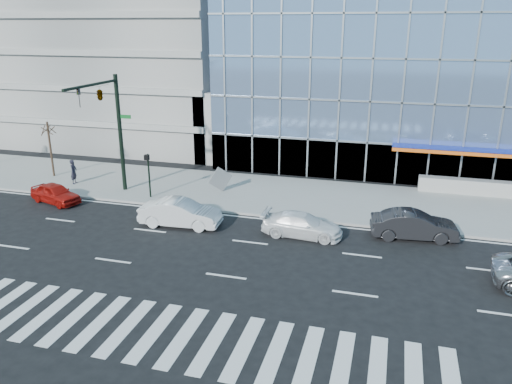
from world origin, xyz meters
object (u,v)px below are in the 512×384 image
at_px(traffic_signal, 106,108).
at_px(dark_sedan, 414,225).
at_px(red_sedan, 55,193).
at_px(white_sedan, 180,213).
at_px(tilted_panel, 220,179).
at_px(pedestrian, 74,172).
at_px(street_tree_near, 48,129).
at_px(ped_signal_post, 148,169).
at_px(white_suv, 302,225).

bearing_deg(traffic_signal, dark_sedan, -4.59).
distance_m(dark_sedan, red_sedan, 22.75).
xyz_separation_m(white_sedan, tilted_panel, (0.30, 6.16, 0.27)).
xyz_separation_m(dark_sedan, tilted_panel, (-12.84, 4.36, 0.29)).
distance_m(white_sedan, pedestrian, 11.81).
relative_size(red_sedan, pedestrian, 2.13).
bearing_deg(street_tree_near, white_sedan, -25.19).
distance_m(street_tree_near, dark_sedan, 27.09).
relative_size(dark_sedan, red_sedan, 1.23).
bearing_deg(tilted_panel, traffic_signal, 160.40).
distance_m(dark_sedan, tilted_panel, 13.56).
bearing_deg(dark_sedan, white_sedan, 90.63).
distance_m(white_sedan, red_sedan, 9.71).
bearing_deg(red_sedan, pedestrian, 33.46).
height_order(dark_sedan, tilted_panel, tilted_panel).
relative_size(dark_sedan, tilted_panel, 3.60).
xyz_separation_m(ped_signal_post, pedestrian, (-6.77, 1.31, -1.10)).
bearing_deg(pedestrian, white_sedan, -125.70).
bearing_deg(tilted_panel, white_suv, -82.07).
bearing_deg(red_sedan, ped_signal_post, -50.88).
relative_size(ped_signal_post, white_suv, 0.67).
height_order(white_suv, white_sedan, white_sedan).
relative_size(white_suv, tilted_panel, 3.47).
xyz_separation_m(street_tree_near, white_sedan, (13.41, -6.31, -2.99)).
bearing_deg(pedestrian, tilted_panel, -94.60).
bearing_deg(white_suv, white_sedan, 95.37).
distance_m(traffic_signal, white_sedan, 9.02).
distance_m(ped_signal_post, dark_sedan, 17.21).
xyz_separation_m(traffic_signal, street_tree_near, (-7.00, 2.93, -2.39)).
relative_size(white_sedan, dark_sedan, 1.02).
relative_size(street_tree_near, tilted_panel, 3.25).
bearing_deg(pedestrian, white_suv, -114.87).
bearing_deg(street_tree_near, white_suv, -15.92).
xyz_separation_m(street_tree_near, white_suv, (20.55, -5.86, -3.12)).
bearing_deg(white_sedan, white_suv, -90.05).
xyz_separation_m(white_suv, dark_sedan, (6.00, 1.36, 0.12)).
xyz_separation_m(street_tree_near, pedestrian, (2.73, -1.25, -2.74)).
relative_size(ped_signal_post, red_sedan, 0.79).
height_order(traffic_signal, tilted_panel, traffic_signal).
bearing_deg(white_suv, pedestrian, 77.30).
distance_m(ped_signal_post, street_tree_near, 9.97).
bearing_deg(red_sedan, dark_sedan, -72.04).
relative_size(traffic_signal, white_suv, 1.77).
height_order(red_sedan, pedestrian, pedestrian).
relative_size(street_tree_near, red_sedan, 1.12).
bearing_deg(tilted_panel, dark_sedan, -60.92).
bearing_deg(traffic_signal, white_sedan, -27.79).
xyz_separation_m(white_suv, tilted_panel, (-6.84, 5.72, 0.40)).
bearing_deg(white_suv, red_sedan, 88.43).
relative_size(street_tree_near, white_sedan, 0.89).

